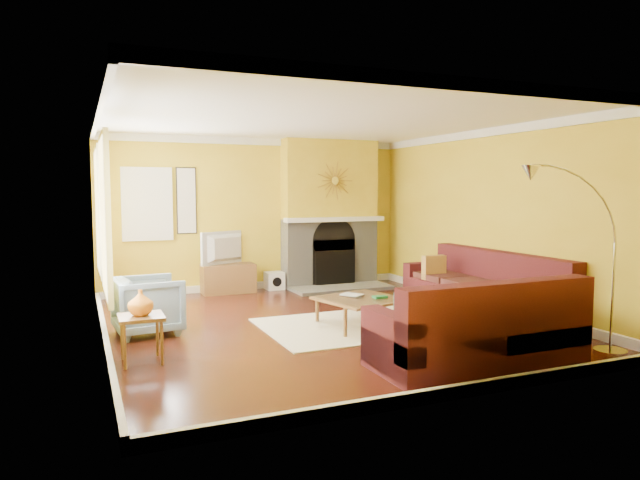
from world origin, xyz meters
name	(u,v)px	position (x,y,z in m)	size (l,w,h in m)	color
floor	(322,324)	(0.00, 0.00, -0.01)	(5.50, 6.00, 0.02)	#4E1E10
ceiling	(323,118)	(0.00, 0.00, 2.71)	(5.50, 6.00, 0.02)	white
wall_back	(257,214)	(0.00, 3.01, 1.35)	(5.50, 0.02, 2.70)	gold
wall_front	(465,242)	(0.00, -3.01, 1.35)	(5.50, 0.02, 2.70)	gold
wall_left	(98,228)	(-2.76, 0.00, 1.35)	(0.02, 6.00, 2.70)	gold
wall_right	(491,219)	(2.76, 0.00, 1.35)	(0.02, 6.00, 2.70)	gold
baseboard	(322,319)	(0.00, 0.00, 0.06)	(5.50, 6.00, 0.12)	white
crown_molding	(323,124)	(0.00, 0.00, 2.64)	(5.50, 6.00, 0.12)	white
window_left_near	(98,211)	(-2.72, 1.30, 1.50)	(0.06, 1.22, 1.72)	white
window_left_far	(104,217)	(-2.72, -0.60, 1.50)	(0.06, 1.22, 1.72)	white
window_back	(147,204)	(-1.90, 2.96, 1.55)	(0.82, 0.06, 1.22)	white
wall_art	(187,201)	(-1.25, 2.97, 1.60)	(0.34, 0.04, 1.14)	white
fireplace	(330,213)	(1.35, 2.80, 1.35)	(1.80, 0.40, 2.70)	gray
mantel	(335,219)	(1.35, 2.56, 1.25)	(1.92, 0.22, 0.08)	white
hearth	(342,288)	(1.35, 2.25, 0.03)	(1.80, 0.70, 0.06)	gray
sunburst	(335,181)	(1.35, 2.57, 1.95)	(0.70, 0.04, 0.70)	olive
rug	(356,325)	(0.35, -0.30, 0.01)	(2.40, 1.80, 0.02)	beige
sectional_sofa	(435,295)	(1.20, -0.85, 0.45)	(3.10, 3.70, 0.90)	#511A1E
coffee_table	(361,312)	(0.40, -0.35, 0.19)	(0.97, 0.97, 0.38)	white
media_console	(228,278)	(-0.60, 2.75, 0.25)	(0.91, 0.41, 0.50)	brown
tv	(228,248)	(-0.60, 2.75, 0.79)	(0.99, 0.13, 0.57)	black
subwoofer	(274,281)	(0.25, 2.78, 0.16)	(0.31, 0.31, 0.31)	white
armchair	(148,305)	(-2.20, 0.35, 0.36)	(0.77, 0.79, 0.72)	gray
side_table	(142,339)	(-2.40, -0.85, 0.25)	(0.45, 0.45, 0.49)	brown
vase	(141,302)	(-2.40, -0.85, 0.63)	(0.26, 0.26, 0.27)	orange
book	(348,296)	(0.25, -0.25, 0.40)	(0.20, 0.27, 0.03)	white
arc_lamp	(576,265)	(1.75, -2.55, 1.01)	(1.29, 0.36, 2.02)	silver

